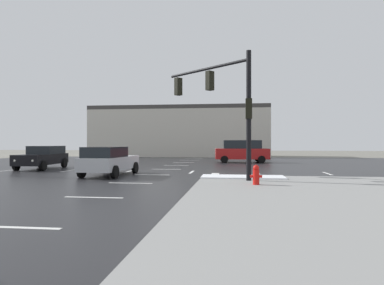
{
  "coord_description": "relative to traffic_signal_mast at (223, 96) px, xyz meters",
  "views": [
    {
      "loc": [
        4.58,
        -20.7,
        1.82
      ],
      "look_at": [
        0.98,
        8.36,
        1.85
      ],
      "focal_mm": 31.87,
      "sensor_mm": 36.0,
      "label": 1
    }
  ],
  "objects": [
    {
      "name": "ground_plane",
      "position": [
        -4.07,
        4.35,
        -4.04
      ],
      "size": [
        120.0,
        120.0,
        0.0
      ],
      "primitive_type": "plane",
      "color": "slate"
    },
    {
      "name": "road_asphalt",
      "position": [
        -4.07,
        4.35,
        -4.03
      ],
      "size": [
        44.0,
        44.0,
        0.02
      ],
      "primitive_type": "cube",
      "color": "#232326",
      "rests_on": "ground_plane"
    },
    {
      "name": "snow_strip_curbside",
      "position": [
        0.93,
        0.35,
        -3.87
      ],
      "size": [
        4.0,
        1.6,
        0.06
      ],
      "primitive_type": "cube",
      "color": "white",
      "rests_on": "sidewalk_corner"
    },
    {
      "name": "lane_markings",
      "position": [
        -2.86,
        2.98,
        -4.02
      ],
      "size": [
        36.15,
        36.15,
        0.01
      ],
      "color": "silver",
      "rests_on": "road_asphalt"
    },
    {
      "name": "traffic_signal_mast",
      "position": [
        0.0,
        0.0,
        0.0
      ],
      "size": [
        4.3,
        3.71,
        5.8
      ],
      "rotation": [
        0.0,
        0.0,
        2.44
      ],
      "color": "black",
      "rests_on": "sidewalk_corner"
    },
    {
      "name": "fire_hydrant",
      "position": [
        1.39,
        -2.48,
        -3.5
      ],
      "size": [
        0.48,
        0.26,
        0.79
      ],
      "color": "red",
      "rests_on": "sidewalk_corner"
    },
    {
      "name": "strip_building_background",
      "position": [
        -6.6,
        28.91,
        -0.77
      ],
      "size": [
        22.93,
        8.0,
        6.55
      ],
      "color": "beige",
      "rests_on": "ground_plane"
    },
    {
      "name": "suv_red",
      "position": [
        1.21,
        14.98,
        -2.95
      ],
      "size": [
        4.95,
        2.48,
        2.03
      ],
      "rotation": [
        0.0,
        0.0,
        0.08
      ],
      "color": "#B21919",
      "rests_on": "road_asphalt"
    },
    {
      "name": "sedan_silver",
      "position": [
        -6.29,
        1.58,
        -3.19
      ],
      "size": [
        2.19,
        4.6,
        1.58
      ],
      "rotation": [
        0.0,
        0.0,
        1.52
      ],
      "color": "#B7BABF",
      "rests_on": "road_asphalt"
    },
    {
      "name": "sedan_black",
      "position": [
        -12.65,
        5.81,
        -3.19
      ],
      "size": [
        2.23,
        4.62,
        1.58
      ],
      "rotation": [
        0.0,
        0.0,
        -1.51
      ],
      "color": "black",
      "rests_on": "road_asphalt"
    }
  ]
}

